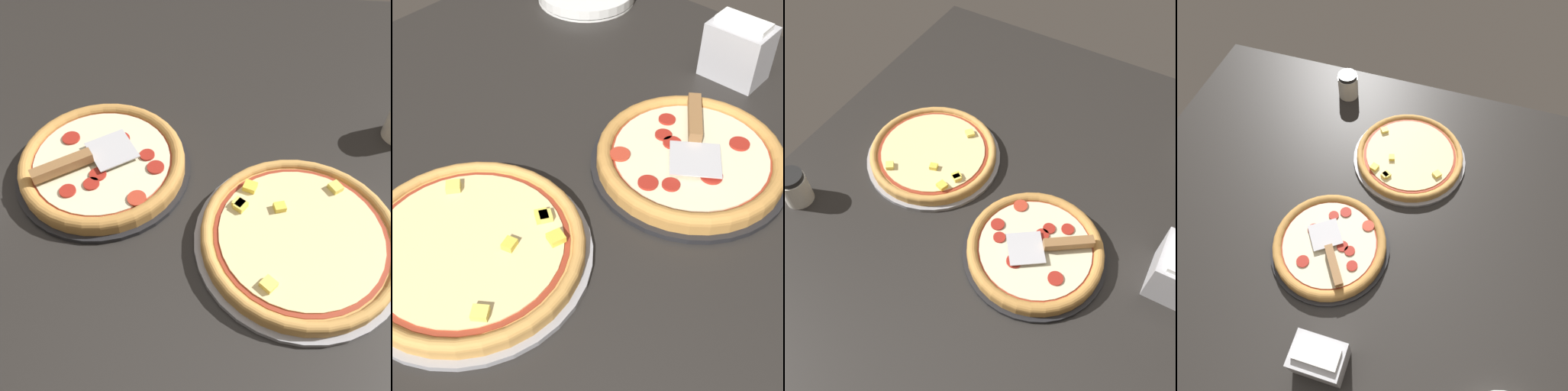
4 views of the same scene
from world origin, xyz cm
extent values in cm
cube|color=black|center=(0.00, 0.00, -1.80)|extent=(148.60, 121.73, 3.60)
cylinder|color=black|center=(-5.36, -11.22, 0.50)|extent=(33.61, 33.61, 1.00)
cylinder|color=#B77F3D|center=(-5.36, -11.22, 1.95)|extent=(31.60, 31.60, 1.89)
torus|color=#B77F3D|center=(-5.36, -11.22, 2.89)|extent=(31.60, 31.60, 2.51)
cylinder|color=maroon|center=(-5.36, -11.22, 2.97)|extent=(27.46, 27.46, 0.15)
cylinder|color=beige|center=(-5.36, -11.22, 3.09)|extent=(25.91, 25.91, 0.40)
cylinder|color=maroon|center=(0.77, -11.79, 3.49)|extent=(2.92, 2.92, 0.40)
cylinder|color=maroon|center=(-10.25, -18.47, 3.49)|extent=(3.45, 3.45, 0.40)
cylinder|color=maroon|center=(-4.28, -0.75, 3.49)|extent=(3.24, 3.24, 0.40)
cylinder|color=#AD2D1E|center=(-8.29, -11.29, 3.49)|extent=(2.97, 2.97, 0.40)
cylinder|color=maroon|center=(-1.54, -11.12, 3.49)|extent=(3.15, 3.15, 0.40)
cylinder|color=maroon|center=(-10.96, -8.68, 3.49)|extent=(3.61, 3.61, 0.40)
cylinder|color=#B73823|center=(3.25, -3.00, 3.49)|extent=(3.42, 3.42, 0.40)
cylinder|color=maroon|center=(2.81, -15.65, 3.49)|extent=(3.00, 3.00, 0.40)
cylinder|color=maroon|center=(-7.23, -2.84, 3.49)|extent=(2.89, 2.89, 0.40)
cylinder|color=#939399|center=(7.92, 25.75, 0.50)|extent=(36.15, 36.15, 1.00)
cylinder|color=#C68E47|center=(7.92, 25.75, 1.85)|extent=(33.98, 33.98, 1.70)
torus|color=#C68E47|center=(7.92, 25.75, 2.70)|extent=(33.98, 33.98, 1.89)
cylinder|color=maroon|center=(7.92, 25.75, 2.78)|extent=(29.54, 29.54, 0.15)
cylinder|color=beige|center=(7.92, 25.75, 2.90)|extent=(27.87, 27.87, 0.40)
cube|color=#F9E05B|center=(17.92, 20.23, 3.63)|extent=(3.07, 3.07, 1.05)
cube|color=#F9E05B|center=(-2.51, 32.28, 3.63)|extent=(2.94, 2.89, 1.05)
cube|color=yellow|center=(2.89, 22.19, 3.63)|extent=(2.20, 2.40, 1.05)
cube|color=#F9E05B|center=(2.77, 15.02, 3.63)|extent=(2.58, 2.58, 1.05)
cube|color=#F4D64C|center=(3.23, 15.39, 3.63)|extent=(2.88, 2.80, 1.05)
cube|color=yellow|center=(-1.22, 16.94, 3.63)|extent=(2.75, 2.83, 1.05)
cube|color=#B7B7BC|center=(-7.16, -9.53, 4.27)|extent=(11.43, 11.37, 0.24)
cube|color=olive|center=(-1.55, -17.53, 5.15)|extent=(8.39, 10.65, 2.00)
camera|label=1|loc=(51.06, 12.03, 67.82)|focal=42.00mm
camera|label=2|loc=(-37.19, 50.55, 64.40)|focal=50.00mm
camera|label=3|loc=(-57.19, -26.74, 94.37)|focal=42.00mm
camera|label=4|loc=(19.21, -49.07, 100.00)|focal=35.00mm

